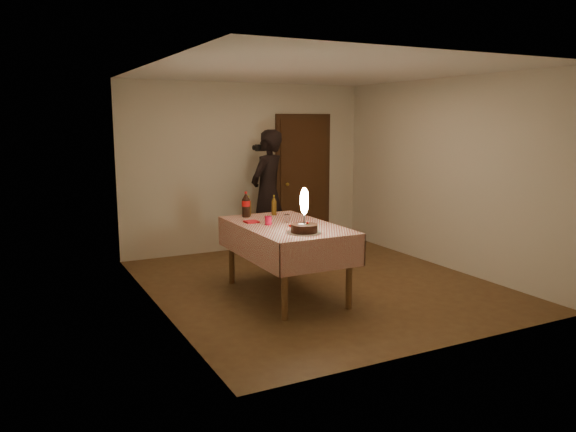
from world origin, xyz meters
The scene contains 12 objects.
ground centered at (0.00, 0.00, 0.00)m, with size 4.00×4.50×0.01m, color brown.
room_shell centered at (0.03, 0.08, 1.65)m, with size 4.04×4.54×2.62m.
dining_table centered at (-0.56, -0.22, 0.73)m, with size 1.02×1.72×0.84m.
birthday_cake centered at (-0.60, -0.73, 0.96)m, with size 0.36×0.36×0.49m.
red_plate centered at (-0.48, -0.37, 0.85)m, with size 0.22×0.22×0.01m, color #B9140C.
red_cup centered at (-0.75, -0.15, 0.89)m, with size 0.08×0.08×0.10m, color #B70C2A.
clear_cup centered at (-0.48, -0.09, 0.89)m, with size 0.07×0.07×0.09m, color white.
napkin_stack centered at (-0.86, 0.07, 0.85)m, with size 0.15×0.15×0.02m, color #B2141C.
cola_bottle centered at (-0.77, 0.46, 1.00)m, with size 0.10×0.10×0.32m.
amber_bottle_left centered at (-0.71, 0.53, 0.96)m, with size 0.06×0.06×0.25m.
amber_bottle_right centered at (-0.40, 0.43, 0.96)m, with size 0.06×0.06×0.25m.
photographer centered at (0.14, 1.78, 0.95)m, with size 0.82×0.76×1.89m.
Camera 1 is at (-3.43, -5.88, 2.04)m, focal length 35.00 mm.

